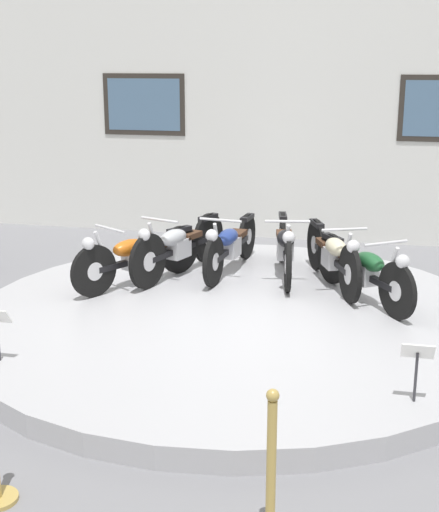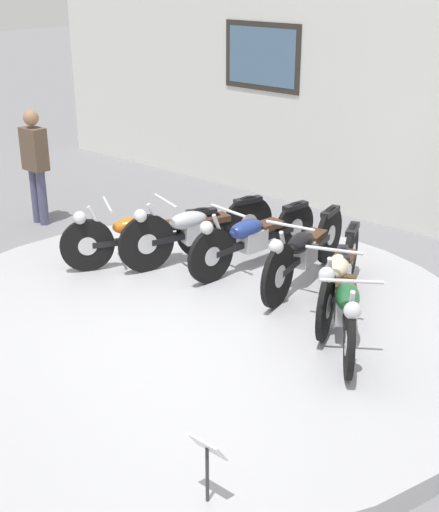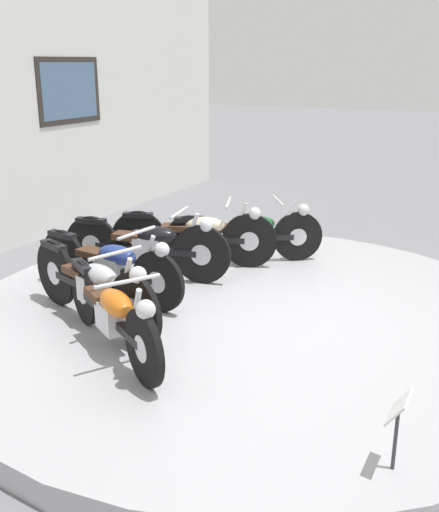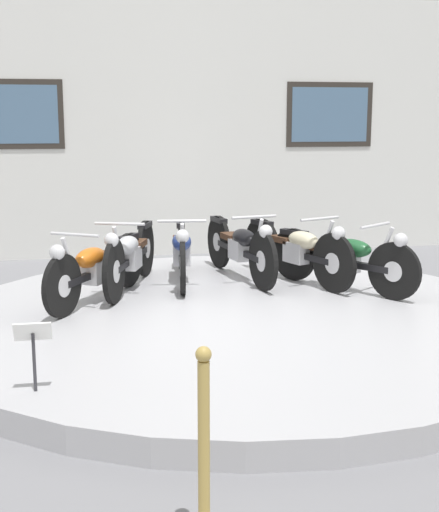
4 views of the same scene
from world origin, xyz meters
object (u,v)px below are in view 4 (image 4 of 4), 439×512
motorcycle_orange (96,267)px  info_placard_front_left (33,341)px  motorcycle_silver (130,254)px  motorcycle_green (344,257)px  stanchion_post_left_of_entry (204,478)px  motorcycle_black (241,246)px  motorcycle_cream (298,249)px  motorcycle_blue (182,250)px

motorcycle_orange → info_placard_front_left: motorcycle_orange is taller
motorcycle_orange → motorcycle_silver: (0.39, 0.50, 0.02)m
motorcycle_green → stanchion_post_left_of_entry: size_ratio=1.61×
motorcycle_black → motorcycle_green: size_ratio=1.21×
stanchion_post_left_of_entry → motorcycle_green: bearing=61.1°
motorcycle_silver → motorcycle_orange: bearing=-128.1°
motorcycle_black → motorcycle_cream: size_ratio=1.05×
motorcycle_cream → motorcycle_green: size_ratio=1.14×
motorcycle_blue → info_placard_front_left: 3.55m
motorcycle_green → stanchion_post_left_of_entry: 4.75m
motorcycle_silver → motorcycle_blue: 0.68m
motorcycle_black → info_placard_front_left: 3.91m
motorcycle_green → motorcycle_black: bearing=142.4°
motorcycle_cream → motorcycle_black: bearing=155.6°
motorcycle_orange → info_placard_front_left: bearing=-101.1°
motorcycle_orange → motorcycle_silver: motorcycle_silver is taller
stanchion_post_left_of_entry → motorcycle_black: bearing=75.4°
motorcycle_orange → stanchion_post_left_of_entry: 4.18m
motorcycle_green → info_placard_front_left: size_ratio=3.23×
motorcycle_orange → motorcycle_cream: bearing=12.0°
motorcycle_orange → motorcycle_cream: (2.34, 0.50, 0.02)m
motorcycle_orange → motorcycle_blue: 1.27m
motorcycle_orange → motorcycle_black: (1.72, 0.78, 0.02)m
motorcycle_green → stanchion_post_left_of_entry: stanchion_post_left_of_entry is taller
motorcycle_orange → motorcycle_silver: 0.63m
motorcycle_silver → motorcycle_black: (1.33, 0.28, -0.00)m
motorcycle_silver → motorcycle_green: size_ratio=1.17×
motorcycle_orange → stanchion_post_left_of_entry: stanchion_post_left_of_entry is taller
motorcycle_silver → motorcycle_cream: 1.95m
info_placard_front_left → motorcycle_orange: bearing=78.9°
motorcycle_orange → motorcycle_blue: motorcycle_blue is taller
motorcycle_silver → motorcycle_blue: (0.62, 0.28, -0.02)m
motorcycle_blue → motorcycle_cream: 1.36m
motorcycle_blue → info_placard_front_left: bearing=-114.8°
motorcycle_green → stanchion_post_left_of_entry: (-2.29, -4.15, -0.24)m
motorcycle_orange → motorcycle_cream: 2.39m
motorcycle_blue → motorcycle_black: motorcycle_black is taller
motorcycle_cream → info_placard_front_left: (-2.82, -2.95, -0.03)m
motorcycle_black → motorcycle_cream: 0.68m
motorcycle_orange → motorcycle_black: size_ratio=0.85×
motorcycle_orange → info_placard_front_left: 2.50m
motorcycle_black → info_placard_front_left: motorcycle_black is taller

